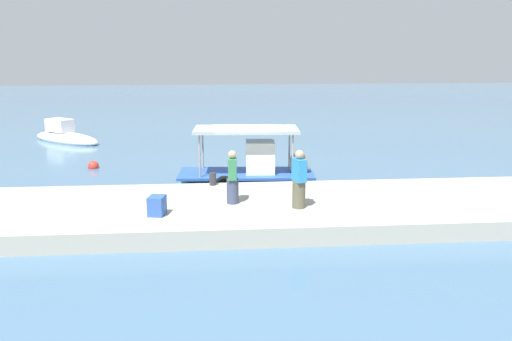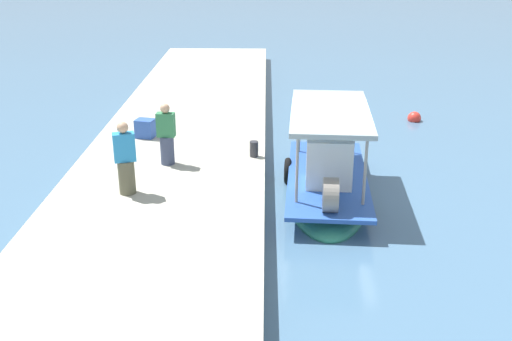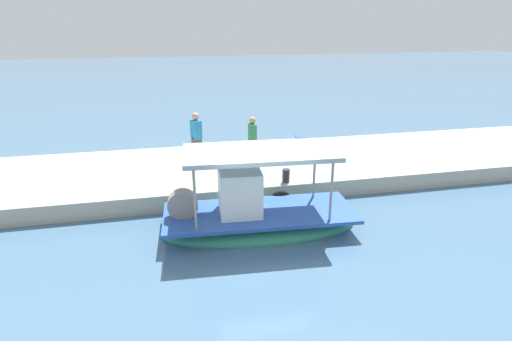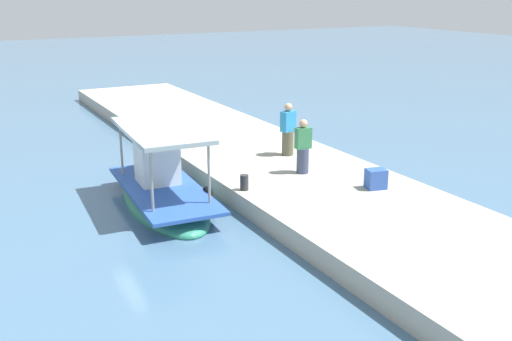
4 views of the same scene
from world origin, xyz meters
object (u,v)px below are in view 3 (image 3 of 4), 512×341
object	(u,v)px
cargo_crate	(301,143)
fisherman_near_bollard	(197,139)
fisherman_by_crate	(252,141)
mooring_bollard	(286,176)
main_fishing_boat	(256,216)

from	to	relation	value
cargo_crate	fisherman_near_bollard	bearing A→B (deg)	4.93
fisherman_near_bollard	cargo_crate	bearing A→B (deg)	-175.07
fisherman_near_bollard	fisherman_by_crate	distance (m)	2.08
fisherman_by_crate	cargo_crate	world-z (taller)	fisherman_by_crate
mooring_bollard	cargo_crate	xyz separation A→B (m)	(-1.64, -3.34, 0.06)
fisherman_by_crate	mooring_bollard	world-z (taller)	fisherman_by_crate
main_fishing_boat	fisherman_near_bollard	xyz separation A→B (m)	(1.15, -4.89, 0.96)
fisherman_by_crate	mooring_bollard	size ratio (longest dim) A/B	3.80
fisherman_by_crate	mooring_bollard	distance (m)	2.45
fisherman_near_bollard	fisherman_by_crate	size ratio (longest dim) A/B	1.06
main_fishing_boat	fisherman_near_bollard	size ratio (longest dim) A/B	3.12
mooring_bollard	fisherman_by_crate	bearing A→B (deg)	-75.54
fisherman_near_bollard	cargo_crate	world-z (taller)	fisherman_near_bollard
fisherman_near_bollard	mooring_bollard	distance (m)	3.97
main_fishing_boat	mooring_bollard	world-z (taller)	main_fishing_boat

